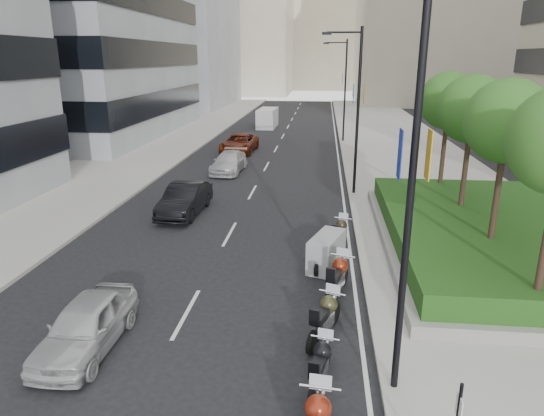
# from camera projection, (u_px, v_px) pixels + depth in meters

# --- Properties ---
(ground) EXTENTS (160.00, 160.00, 0.00)m
(ground) POSITION_uv_depth(u_px,v_px,m) (203.00, 407.00, 10.81)
(ground) COLOR black
(ground) RESTS_ON ground
(sidewalk_right) EXTENTS (10.00, 100.00, 0.15)m
(sidewalk_right) POSITION_uv_depth(u_px,v_px,m) (405.00, 155.00, 38.37)
(sidewalk_right) COLOR #9E9B93
(sidewalk_right) RESTS_ON ground
(sidewalk_left) EXTENTS (8.00, 100.00, 0.15)m
(sidewalk_left) POSITION_uv_depth(u_px,v_px,m) (149.00, 150.00, 40.48)
(sidewalk_left) COLOR #9E9B93
(sidewalk_left) RESTS_ON ground
(lane_edge) EXTENTS (0.12, 100.00, 0.01)m
(lane_edge) POSITION_uv_depth(u_px,v_px,m) (338.00, 154.00, 38.92)
(lane_edge) COLOR silver
(lane_edge) RESTS_ON ground
(lane_centre) EXTENTS (0.12, 100.00, 0.01)m
(lane_centre) POSITION_uv_depth(u_px,v_px,m) (274.00, 153.00, 39.44)
(lane_centre) COLOR silver
(lane_centre) RESTS_ON ground
(building_grey_far) EXTENTS (22.00, 26.00, 30.00)m
(building_grey_far) POSITION_uv_depth(u_px,v_px,m) (156.00, 7.00, 75.24)
(building_grey_far) COLOR gray
(building_grey_far) RESTS_ON ground
(building_cream_left) EXTENTS (26.00, 24.00, 34.00)m
(building_cream_left) POSITION_uv_depth(u_px,v_px,m) (230.00, 10.00, 102.53)
(building_cream_left) COLOR #B7AD93
(building_cream_left) RESTS_ON ground
(building_cream_centre) EXTENTS (30.00, 24.00, 38.00)m
(building_cream_centre) POSITION_uv_depth(u_px,v_px,m) (325.00, 8.00, 118.91)
(building_cream_centre) COLOR #B7AD93
(building_cream_centre) RESTS_ON ground
(planter) EXTENTS (10.00, 14.00, 0.40)m
(planter) POSITION_uv_depth(u_px,v_px,m) (510.00, 245.00, 19.19)
(planter) COLOR gray
(planter) RESTS_ON sidewalk_right
(hedge) EXTENTS (9.40, 13.40, 0.80)m
(hedge) POSITION_uv_depth(u_px,v_px,m) (512.00, 231.00, 19.01)
(hedge) COLOR #1E3C11
(hedge) RESTS_ON planter
(tree_1) EXTENTS (2.80, 2.80, 6.30)m
(tree_1) POSITION_uv_depth(u_px,v_px,m) (507.00, 122.00, 15.94)
(tree_1) COLOR #332319
(tree_1) RESTS_ON planter
(tree_2) EXTENTS (2.80, 2.80, 6.30)m
(tree_2) POSITION_uv_depth(u_px,v_px,m) (472.00, 110.00, 19.74)
(tree_2) COLOR #332319
(tree_2) RESTS_ON planter
(tree_3) EXTENTS (2.80, 2.80, 6.30)m
(tree_3) POSITION_uv_depth(u_px,v_px,m) (449.00, 101.00, 23.53)
(tree_3) COLOR #332319
(tree_3) RESTS_ON planter
(lamp_post_0) EXTENTS (2.34, 0.45, 9.00)m
(lamp_post_0) POSITION_uv_depth(u_px,v_px,m) (404.00, 180.00, 9.83)
(lamp_post_0) COLOR black
(lamp_post_0) RESTS_ON ground
(lamp_post_1) EXTENTS (2.34, 0.45, 9.00)m
(lamp_post_1) POSITION_uv_depth(u_px,v_px,m) (355.00, 104.00, 25.98)
(lamp_post_1) COLOR black
(lamp_post_1) RESTS_ON ground
(lamp_post_2) EXTENTS (2.34, 0.45, 9.00)m
(lamp_post_2) POSITION_uv_depth(u_px,v_px,m) (344.00, 86.00, 43.07)
(lamp_post_2) COLOR black
(lamp_post_2) RESTS_ON ground
(motorcycle_2) EXTENTS (0.72, 2.07, 1.04)m
(motorcycle_2) POSITION_uv_depth(u_px,v_px,m) (320.00, 366.00, 11.32)
(motorcycle_2) COLOR black
(motorcycle_2) RESTS_ON ground
(motorcycle_3) EXTENTS (1.05, 2.21, 1.15)m
(motorcycle_3) POSITION_uv_depth(u_px,v_px,m) (325.00, 317.00, 13.32)
(motorcycle_3) COLOR black
(motorcycle_3) RESTS_ON ground
(motorcycle_4) EXTENTS (0.99, 2.39, 1.22)m
(motorcycle_4) POSITION_uv_depth(u_px,v_px,m) (337.00, 277.00, 15.66)
(motorcycle_4) COLOR black
(motorcycle_4) RESTS_ON ground
(motorcycle_5) EXTENTS (1.47, 2.25, 1.27)m
(motorcycle_5) POSITION_uv_depth(u_px,v_px,m) (326.00, 252.00, 17.78)
(motorcycle_5) COLOR black
(motorcycle_5) RESTS_ON ground
(motorcycle_6) EXTENTS (0.86, 2.14, 1.09)m
(motorcycle_6) POSITION_uv_depth(u_px,v_px,m) (340.00, 233.00, 19.80)
(motorcycle_6) COLOR black
(motorcycle_6) RESTS_ON ground
(car_a) EXTENTS (1.64, 4.02, 1.37)m
(car_a) POSITION_uv_depth(u_px,v_px,m) (86.00, 325.00, 12.80)
(car_a) COLOR #B3B4B6
(car_a) RESTS_ON ground
(car_b) EXTENTS (1.82, 4.65, 1.51)m
(car_b) POSITION_uv_depth(u_px,v_px,m) (185.00, 199.00, 23.92)
(car_b) COLOR black
(car_b) RESTS_ON ground
(car_c) EXTENTS (2.10, 4.72, 1.34)m
(car_c) POSITION_uv_depth(u_px,v_px,m) (229.00, 162.00, 32.79)
(car_c) COLOR #B5B5B7
(car_c) RESTS_ON ground
(car_d) EXTENTS (2.74, 5.48, 1.49)m
(car_d) POSITION_uv_depth(u_px,v_px,m) (239.00, 143.00, 39.60)
(car_d) COLOR #601D0B
(car_d) RESTS_ON ground
(delivery_van) EXTENTS (2.01, 4.92, 2.04)m
(delivery_van) POSITION_uv_depth(u_px,v_px,m) (267.00, 119.00, 53.69)
(delivery_van) COLOR silver
(delivery_van) RESTS_ON ground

